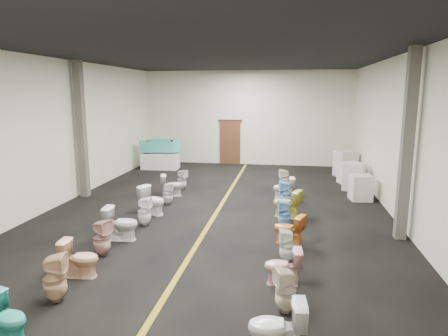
{
  "coord_description": "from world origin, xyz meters",
  "views": [
    {
      "loc": [
        2.04,
        -11.25,
        3.48
      ],
      "look_at": [
        0.03,
        1.0,
        1.12
      ],
      "focal_mm": 32.0,
      "sensor_mm": 36.0,
      "label": 1
    }
  ],
  "objects_px": {
    "toilet_left_7": "(168,194)",
    "toilet_left_9": "(182,180)",
    "toilet_right_4": "(287,246)",
    "appliance_crate_d": "(345,164)",
    "toilet_left_0": "(7,318)",
    "display_table": "(160,161)",
    "toilet_right_3": "(283,266)",
    "toilet_right_6": "(284,214)",
    "toilet_right_10": "(284,180)",
    "appliance_crate_a": "(361,188)",
    "toilet_left_1": "(55,278)",
    "toilet_right_1": "(277,328)",
    "toilet_right_2": "(286,290)",
    "toilet_left_2": "(80,258)",
    "appliance_crate_c": "(350,173)",
    "toilet_left_6": "(152,200)",
    "toilet_left_3": "(102,238)",
    "toilet_left_5": "(144,211)",
    "toilet_left_8": "(172,185)",
    "toilet_right_7": "(287,204)",
    "toilet_right_9": "(284,188)",
    "appliance_crate_b": "(354,177)",
    "toilet_right_5": "(289,229)",
    "toilet_left_4": "(121,223)",
    "toilet_right_8": "(285,194)"
  },
  "relations": [
    {
      "from": "toilet_left_9",
      "to": "toilet_right_4",
      "type": "bearing_deg",
      "value": -122.37
    },
    {
      "from": "appliance_crate_d",
      "to": "toilet_right_4",
      "type": "xyz_separation_m",
      "value": [
        -2.34,
        -9.07,
        -0.19
      ]
    },
    {
      "from": "toilet_right_4",
      "to": "toilet_right_10",
      "type": "height_order",
      "value": "toilet_right_10"
    },
    {
      "from": "toilet_right_7",
      "to": "toilet_right_3",
      "type": "bearing_deg",
      "value": 19.45
    },
    {
      "from": "toilet_left_7",
      "to": "toilet_left_9",
      "type": "bearing_deg",
      "value": -11.37
    },
    {
      "from": "toilet_right_6",
      "to": "toilet_left_6",
      "type": "bearing_deg",
      "value": -110.75
    },
    {
      "from": "appliance_crate_c",
      "to": "toilet_left_6",
      "type": "height_order",
      "value": "appliance_crate_c"
    },
    {
      "from": "toilet_left_1",
      "to": "toilet_right_6",
      "type": "bearing_deg",
      "value": -55.36
    },
    {
      "from": "toilet_left_8",
      "to": "toilet_right_3",
      "type": "relative_size",
      "value": 1.08
    },
    {
      "from": "appliance_crate_d",
      "to": "toilet_right_4",
      "type": "relative_size",
      "value": 1.54
    },
    {
      "from": "toilet_left_7",
      "to": "toilet_left_9",
      "type": "xyz_separation_m",
      "value": [
        -0.07,
        1.96,
        0.01
      ]
    },
    {
      "from": "toilet_left_4",
      "to": "toilet_right_5",
      "type": "distance_m",
      "value": 3.96
    },
    {
      "from": "appliance_crate_d",
      "to": "toilet_left_5",
      "type": "distance_m",
      "value": 9.53
    },
    {
      "from": "toilet_left_8",
      "to": "toilet_right_7",
      "type": "relative_size",
      "value": 0.92
    },
    {
      "from": "display_table",
      "to": "appliance_crate_d",
      "type": "xyz_separation_m",
      "value": [
        8.18,
        -0.39,
        0.17
      ]
    },
    {
      "from": "toilet_left_5",
      "to": "toilet_right_10",
      "type": "xyz_separation_m",
      "value": [
        3.6,
        4.43,
        0.01
      ]
    },
    {
      "from": "appliance_crate_d",
      "to": "toilet_left_0",
      "type": "xyz_separation_m",
      "value": [
        -6.22,
        -12.41,
        -0.2
      ]
    },
    {
      "from": "toilet_right_7",
      "to": "toilet_right_9",
      "type": "distance_m",
      "value": 2.1
    },
    {
      "from": "toilet_right_10",
      "to": "appliance_crate_a",
      "type": "bearing_deg",
      "value": 57.39
    },
    {
      "from": "toilet_left_6",
      "to": "toilet_right_2",
      "type": "bearing_deg",
      "value": -119.22
    },
    {
      "from": "appliance_crate_c",
      "to": "toilet_left_2",
      "type": "xyz_separation_m",
      "value": [
        -6.23,
        -9.01,
        -0.05
      ]
    },
    {
      "from": "toilet_right_1",
      "to": "toilet_right_10",
      "type": "distance_m",
      "value": 9.21
    },
    {
      "from": "toilet_left_0",
      "to": "toilet_left_1",
      "type": "xyz_separation_m",
      "value": [
        0.07,
        1.08,
        0.08
      ]
    },
    {
      "from": "toilet_left_4",
      "to": "toilet_right_2",
      "type": "relative_size",
      "value": 1.08
    },
    {
      "from": "toilet_left_3",
      "to": "appliance_crate_c",
      "type": "bearing_deg",
      "value": -21.86
    },
    {
      "from": "toilet_left_1",
      "to": "toilet_right_5",
      "type": "xyz_separation_m",
      "value": [
        3.85,
        3.25,
        -0.06
      ]
    },
    {
      "from": "toilet_right_3",
      "to": "toilet_right_5",
      "type": "relative_size",
      "value": 0.94
    },
    {
      "from": "toilet_right_7",
      "to": "toilet_left_4",
      "type": "bearing_deg",
      "value": -38.62
    },
    {
      "from": "appliance_crate_d",
      "to": "toilet_right_3",
      "type": "distance_m",
      "value": 10.37
    },
    {
      "from": "toilet_right_8",
      "to": "toilet_right_10",
      "type": "distance_m",
      "value": 2.02
    },
    {
      "from": "toilet_left_7",
      "to": "toilet_right_9",
      "type": "height_order",
      "value": "toilet_right_9"
    },
    {
      "from": "toilet_left_3",
      "to": "appliance_crate_d",
      "type": "bearing_deg",
      "value": -17.55
    },
    {
      "from": "toilet_right_5",
      "to": "toilet_right_9",
      "type": "distance_m",
      "value": 4.13
    },
    {
      "from": "toilet_right_3",
      "to": "toilet_right_6",
      "type": "bearing_deg",
      "value": 176.7
    },
    {
      "from": "toilet_right_2",
      "to": "toilet_left_8",
      "type": "bearing_deg",
      "value": -172.69
    },
    {
      "from": "appliance_crate_b",
      "to": "toilet_right_6",
      "type": "relative_size",
      "value": 1.33
    },
    {
      "from": "appliance_crate_c",
      "to": "toilet_left_4",
      "type": "relative_size",
      "value": 1.02
    },
    {
      "from": "toilet_left_0",
      "to": "toilet_right_6",
      "type": "bearing_deg",
      "value": -17.08
    },
    {
      "from": "toilet_left_3",
      "to": "toilet_right_1",
      "type": "distance_m",
      "value": 4.69
    },
    {
      "from": "toilet_right_7",
      "to": "toilet_left_6",
      "type": "bearing_deg",
      "value": -65.92
    },
    {
      "from": "toilet_right_1",
      "to": "toilet_right_2",
      "type": "height_order",
      "value": "toilet_right_1"
    },
    {
      "from": "toilet_right_1",
      "to": "toilet_right_5",
      "type": "height_order",
      "value": "toilet_right_1"
    },
    {
      "from": "toilet_left_2",
      "to": "toilet_right_1",
      "type": "height_order",
      "value": "toilet_right_1"
    },
    {
      "from": "toilet_right_3",
      "to": "toilet_right_5",
      "type": "bearing_deg",
      "value": 173.66
    },
    {
      "from": "toilet_right_4",
      "to": "appliance_crate_b",
      "type": "bearing_deg",
      "value": 154.48
    },
    {
      "from": "toilet_left_1",
      "to": "toilet_left_2",
      "type": "bearing_deg",
      "value": -10.65
    },
    {
      "from": "toilet_left_5",
      "to": "toilet_right_10",
      "type": "height_order",
      "value": "toilet_right_10"
    },
    {
      "from": "display_table",
      "to": "toilet_right_9",
      "type": "distance_m",
      "value": 7.16
    },
    {
      "from": "toilet_right_3",
      "to": "toilet_right_8",
      "type": "relative_size",
      "value": 0.86
    },
    {
      "from": "toilet_left_0",
      "to": "toilet_left_6",
      "type": "xyz_separation_m",
      "value": [
        0.02,
        6.08,
        0.06
      ]
    }
  ]
}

